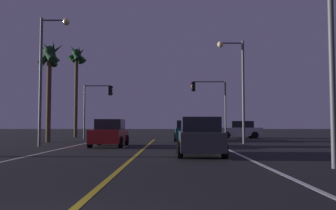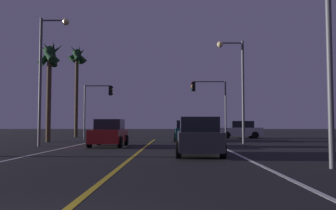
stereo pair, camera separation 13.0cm
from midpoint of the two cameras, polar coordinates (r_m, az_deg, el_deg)
name	(u,v)px [view 1 (the left image)]	position (r m, az deg, el deg)	size (l,w,h in m)	color
lane_edge_right	(246,157)	(15.20, 12.19, -8.29)	(0.16, 34.73, 0.01)	silver
lane_edge_left	(23,157)	(16.20, -22.65, -7.80)	(0.16, 34.73, 0.01)	silver
lane_center_divider	(134,157)	(14.99, -5.81, -8.41)	(0.16, 34.73, 0.01)	gold
car_oncoming	(110,133)	(22.34, -9.57, -4.54)	(2.02, 4.30, 1.70)	black
car_crossing_side	(240,130)	(35.34, 11.39, -3.98)	(4.30, 2.02, 1.70)	black
car_lead_same_lane	(200,137)	(15.73, 4.94, -5.18)	(2.02, 4.30, 1.70)	black
car_ahead_far	(186,131)	(29.53, 2.83, -4.22)	(2.02, 4.30, 1.70)	black
traffic_light_near_right	(209,96)	(32.98, 6.50, 1.48)	(3.27, 0.36, 5.40)	#4C4C51
traffic_light_near_left	(98,99)	(33.51, -11.30, 0.96)	(2.73, 0.36, 5.03)	#4C4C51
street_lamp_right_near	(311,9)	(12.57, 21.79, 14.25)	(2.72, 0.44, 7.96)	#4C4C51
street_lamp_left_mid	(47,65)	(23.72, -19.12, 6.15)	(1.88, 0.44, 8.16)	#4C4C51
street_lamp_right_far	(237,78)	(25.76, 10.95, 4.36)	(1.92, 0.44, 7.38)	#4C4C51
palm_tree_left_mid	(50,61)	(29.41, -18.71, 6.75)	(2.26, 2.16, 7.98)	#473826
palm_tree_left_far	(77,64)	(39.54, -14.63, 6.50)	(2.23, 2.05, 9.95)	#473826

